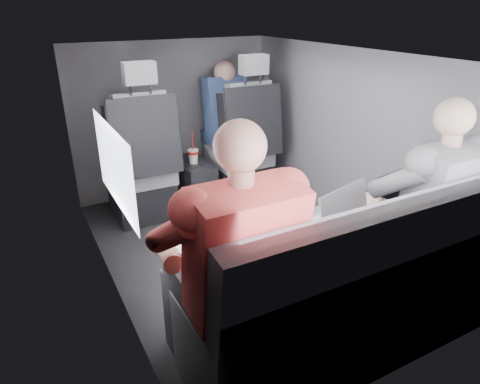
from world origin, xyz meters
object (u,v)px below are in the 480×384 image
soda_cup (193,156)px  laptop_black (385,198)px  center_console (194,184)px  passenger_rear_left (228,263)px  front_seat_left (142,172)px  laptop_white (222,244)px  rear_bench (348,299)px  laptop_silver (331,219)px  passenger_front_right (225,111)px  passenger_rear_right (417,209)px  front_seat_right (242,155)px

soda_cup → laptop_black: bearing=-73.2°
center_console → passenger_rear_left: size_ratio=0.38×
front_seat_left → passenger_rear_left: size_ratio=0.99×
laptop_black → laptop_white: bearing=-179.0°
rear_bench → passenger_rear_left: 0.70m
laptop_silver → passenger_front_right: size_ratio=0.56×
passenger_rear_left → passenger_front_right: 2.30m
front_seat_left → passenger_rear_right: (0.96, -1.81, 0.23)m
front_seat_right → passenger_rear_right: 1.82m
passenger_rear_left → laptop_silver: bearing=11.6°
center_console → front_seat_left: bearing=-174.9°
front_seat_right → soda_cup: (-0.47, -0.00, 0.07)m
front_seat_right → center_console: bearing=174.9°
center_console → passenger_front_right: 0.72m
front_seat_right → rear_bench: front_seat_right is taller
passenger_rear_right → passenger_front_right: (-0.10, 2.06, 0.11)m
passenger_front_right → center_console: bearing=-152.3°
rear_bench → laptop_silver: bearing=79.7°
laptop_black → center_console: bearing=105.9°
passenger_rear_left → rear_bench: bearing=-8.9°
passenger_front_right → laptop_white: bearing=-116.9°
front_seat_left → laptop_black: size_ratio=3.40×
passenger_rear_left → passenger_rear_right: bearing=0.0°
soda_cup → laptop_black: size_ratio=0.72×
rear_bench → laptop_black: 0.64m
front_seat_left → passenger_rear_right: front_seat_left is taller
front_seat_left → soda_cup: (0.43, -0.00, 0.07)m
front_seat_right → laptop_white: front_seat_right is taller
front_seat_left → passenger_rear_right: 2.06m
laptop_white → laptop_black: (1.02, 0.02, -0.00)m
laptop_white → passenger_rear_right: (1.06, -0.17, 0.00)m
soda_cup → front_seat_right: bearing=0.5°
center_console → laptop_white: bearing=-108.1°
front_seat_left → passenger_rear_left: bearing=-94.8°
rear_bench → passenger_rear_right: (0.51, 0.09, 0.33)m
front_seat_right → center_console: (-0.45, 0.04, -0.20)m
center_console → passenger_rear_right: 1.97m
front_seat_right → laptop_silver: bearing=-103.7°
passenger_rear_left → front_seat_left: bearing=85.2°
laptop_black → passenger_rear_left: passenger_rear_left is taller
soda_cup → laptop_white: size_ratio=0.77×
passenger_rear_right → passenger_front_right: passenger_rear_right is taller
center_console → laptop_silver: 1.77m
laptop_silver → passenger_rear_left: passenger_rear_left is taller
passenger_rear_right → front_seat_left: bearing=118.0°
front_seat_right → center_console: 0.49m
center_console → laptop_silver: size_ratio=1.16×
front_seat_right → passenger_front_right: front_seat_right is taller
laptop_black → passenger_rear_right: bearing=-77.9°
passenger_rear_right → passenger_front_right: size_ratio=1.68×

